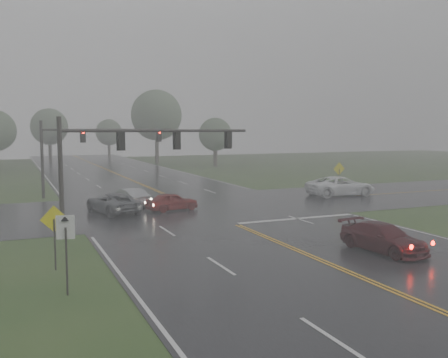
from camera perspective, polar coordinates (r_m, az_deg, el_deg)
name	(u,v)px	position (r m, az deg, el deg)	size (l,w,h in m)	color
ground	(402,295)	(19.38, 19.63, -12.39)	(180.00, 180.00, 0.00)	#29441D
main_road	(203,211)	(36.21, -2.44, -3.62)	(18.00, 160.00, 0.02)	black
cross_street	(193,207)	(38.07, -3.51, -3.17)	(120.00, 14.00, 0.02)	black
stop_bar	(297,219)	(33.21, 8.35, -4.54)	(8.50, 0.50, 0.01)	#BDBDBD
sedan_maroon	(383,252)	(25.51, 17.70, -7.93)	(1.88, 4.63, 1.34)	#3D0B10
sedan_red	(172,211)	(36.37, -5.94, -3.61)	(1.52, 3.79, 1.29)	maroon
sedan_silver	(129,206)	(38.83, -10.82, -3.08)	(1.46, 4.20, 1.38)	#93969A
car_grey	(113,213)	(36.03, -12.57, -3.81)	(2.34, 5.07, 1.41)	#505357
pickup_white	(340,196)	(45.22, 13.15, -1.88)	(2.81, 6.09, 1.69)	white
signal_gantry_near	(123,152)	(28.82, -11.47, 3.03)	(11.20, 0.29, 6.57)	black
signal_gantry_far	(85,143)	(45.20, -15.63, 3.94)	(11.53, 0.33, 6.59)	black
sign_diamond_west	(54,227)	(22.06, -18.83, -5.18)	(1.13, 0.22, 2.75)	black
sign_arrow_white	(66,240)	(18.63, -17.63, -6.62)	(0.63, 0.20, 2.89)	black
sign_diamond_east	(339,172)	(46.51, 13.01, 0.73)	(1.19, 0.11, 2.87)	black
tree_ne_a	(156,115)	(83.48, -7.73, 7.24)	(8.35, 8.35, 12.27)	#382E24
tree_n_mid	(49,127)	(92.99, -19.34, 5.66)	(6.41, 6.41, 9.41)	#382E24
tree_e_near	(215,134)	(77.70, -1.01, 5.11)	(5.15, 5.15, 7.57)	#382E24
tree_n_far	(109,132)	(103.50, -13.04, 5.21)	(5.28, 5.28, 7.76)	#382E24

